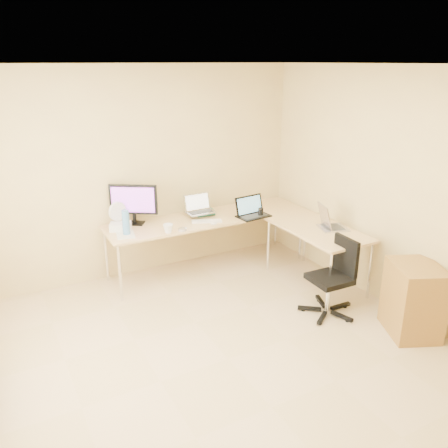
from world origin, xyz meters
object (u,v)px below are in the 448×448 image
mug (168,228)px  cabinet (413,301)px  laptop_center (200,204)px  office_chair (330,272)px  desk_return (316,256)px  laptop_black (254,207)px  keyboard (207,221)px  desk_main (209,243)px  water_bottle (126,222)px  desk_fan (117,215)px  laptop_return (334,219)px  monitor (134,204)px

mug → cabinet: 2.75m
laptop_center → mug: 0.69m
office_chair → laptop_center: bearing=114.7°
cabinet → desk_return: bearing=120.9°
mug → laptop_black: bearing=1.1°
keyboard → office_chair: bearing=-42.5°
desk_main → water_bottle: water_bottle is taller
desk_return → desk_fan: (-2.10, 1.20, 0.51)m
office_chair → laptop_return: bearing=49.8°
laptop_return → cabinet: 1.33m
desk_main → keyboard: size_ratio=7.06×
laptop_center → mug: laptop_center is taller
desk_return → monitor: size_ratio=2.23×
desk_return → laptop_center: size_ratio=3.62×
laptop_center → keyboard: size_ratio=0.96×
keyboard → laptop_return: size_ratio=1.01×
desk_return → monitor: (-1.88, 1.20, 0.62)m
office_chair → mug: bearing=135.8°
desk_main → laptop_center: 0.54m
laptop_center → office_chair: bearing=-68.5°
water_bottle → laptop_return: (2.23, -0.99, -0.02)m
laptop_black → cabinet: laptop_black is taller
mug → desk_fan: desk_fan is taller
desk_return → laptop_black: (-0.46, 0.73, 0.50)m
water_bottle → laptop_return: bearing=-23.8°
desk_main → keyboard: keyboard is taller
laptop_black → desk_main: bearing=146.7°
laptop_center → desk_fan: size_ratio=1.23×
laptop_black → laptop_return: laptop_black is taller
desk_return → laptop_return: (0.15, -0.09, 0.49)m
monitor → laptop_center: bearing=23.6°
desk_main → laptop_black: bearing=-27.3°
office_chair → desk_return: bearing=63.7°
desk_return → desk_fan: size_ratio=4.46×
mug → office_chair: bearing=-46.0°
laptop_center → mug: (-0.58, -0.35, -0.12)m
monitor → keyboard: monitor is taller
water_bottle → monitor: bearing=57.2°
monitor → laptop_return: monitor is taller
laptop_center → water_bottle: water_bottle is taller
desk_fan → office_chair: 2.57m
keyboard → cabinet: bearing=-39.5°
desk_main → water_bottle: bearing=-174.5°
monitor → laptop_center: 0.84m
desk_main → laptop_black: 0.77m
office_chair → cabinet: office_chair is taller
laptop_center → laptop_black: 0.69m
laptop_return → cabinet: size_ratio=0.49×
laptop_return → office_chair: (-0.49, -0.54, -0.35)m
desk_fan → cabinet: desk_fan is taller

